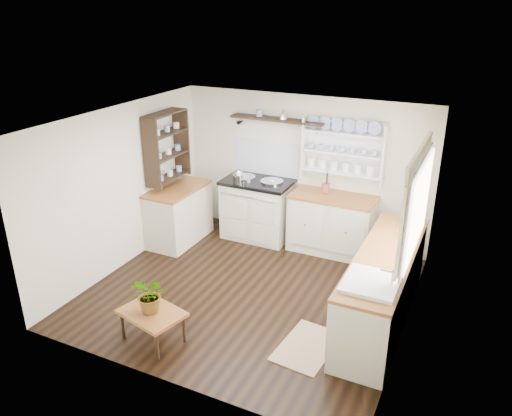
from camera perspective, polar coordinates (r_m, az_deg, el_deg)
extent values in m
cube|color=black|center=(6.75, -0.68, -9.44)|extent=(4.00, 3.80, 0.01)
cube|color=silver|center=(7.86, 5.41, 4.47)|extent=(4.00, 0.02, 2.30)
cube|color=silver|center=(5.70, 17.66, -3.78)|extent=(0.02, 3.80, 2.30)
cube|color=silver|center=(7.27, -15.04, 2.25)|extent=(0.02, 3.80, 2.30)
cube|color=white|center=(5.87, -0.78, 9.97)|extent=(4.00, 3.80, 0.01)
cube|color=white|center=(5.71, 17.91, 0.05)|extent=(0.04, 1.40, 1.00)
cube|color=white|center=(5.71, 17.71, 0.09)|extent=(0.02, 1.50, 1.10)
cube|color=#FFF4CB|center=(5.53, 18.21, 5.69)|extent=(0.04, 1.55, 0.18)
cube|color=beige|center=(8.04, 0.21, -0.24)|extent=(1.05, 0.68, 0.92)
cube|color=black|center=(7.87, 0.21, 3.02)|extent=(1.09, 0.72, 0.05)
cylinder|color=silver|center=(7.95, -1.36, 3.55)|extent=(0.36, 0.36, 0.03)
cylinder|color=silver|center=(7.76, 1.82, 3.04)|extent=(0.36, 0.36, 0.03)
cylinder|color=silver|center=(7.59, -1.02, 1.23)|extent=(0.94, 0.02, 0.02)
cube|color=beige|center=(7.68, 8.63, -1.83)|extent=(1.25, 0.60, 0.88)
cube|color=brown|center=(7.51, 8.82, 1.23)|extent=(1.27, 0.63, 0.04)
cube|color=beige|center=(6.16, 14.25, -8.85)|extent=(0.60, 2.40, 0.88)
cube|color=brown|center=(5.95, 14.66, -5.22)|extent=(0.62, 2.43, 0.04)
cube|color=white|center=(5.34, 12.90, -9.43)|extent=(0.55, 0.60, 0.28)
cylinder|color=silver|center=(5.21, 15.24, -7.98)|extent=(0.02, 0.02, 0.22)
cube|color=beige|center=(8.01, -8.80, -0.77)|extent=(0.60, 1.10, 0.88)
cube|color=brown|center=(7.85, -8.99, 2.18)|extent=(0.62, 1.13, 0.04)
cube|color=white|center=(7.54, 10.13, 6.61)|extent=(1.20, 0.03, 0.90)
cube|color=white|center=(7.46, 9.93, 6.44)|extent=(1.20, 0.22, 0.02)
cylinder|color=navy|center=(7.40, 10.09, 8.47)|extent=(0.20, 0.02, 0.20)
cube|color=black|center=(7.68, 2.44, 10.08)|extent=(1.50, 0.24, 0.04)
cone|color=black|center=(8.04, -1.70, 9.85)|extent=(0.06, 0.20, 0.06)
cone|color=black|center=(7.55, 7.23, 8.84)|extent=(0.06, 0.20, 0.06)
cube|color=black|center=(7.72, -10.16, 6.99)|extent=(0.28, 0.80, 1.05)
cylinder|color=brown|center=(7.59, 7.97, 2.29)|extent=(0.12, 0.12, 0.14)
cube|color=brown|center=(5.81, -11.80, -11.68)|extent=(0.79, 0.65, 0.04)
cylinder|color=black|center=(6.02, -14.99, -12.82)|extent=(0.04, 0.04, 0.34)
cylinder|color=black|center=(6.21, -12.02, -11.31)|extent=(0.04, 0.04, 0.34)
cylinder|color=black|center=(5.63, -11.24, -15.25)|extent=(0.04, 0.04, 0.34)
cylinder|color=black|center=(5.83, -8.20, -13.52)|extent=(0.04, 0.04, 0.34)
imported|color=#3F7233|center=(5.68, -11.99, -9.72)|extent=(0.49, 0.46, 0.43)
cube|color=#997E59|center=(5.81, 5.86, -15.48)|extent=(0.63, 0.90, 0.02)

